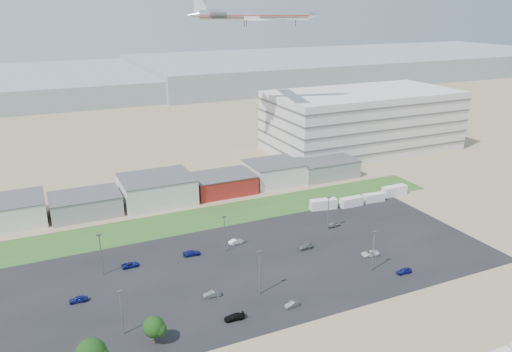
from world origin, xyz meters
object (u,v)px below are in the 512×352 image
parked_car_8 (334,224)px  parked_car_13 (292,304)px  parked_car_3 (234,317)px  parked_car_6 (192,253)px  parked_car_12 (305,247)px  parked_car_2 (404,271)px  parked_car_4 (212,294)px  parked_car_0 (370,253)px  parked_car_11 (236,241)px  parked_car_5 (78,299)px  box_trailer_a (323,204)px  airliner (254,15)px  parked_car_9 (130,265)px

parked_car_8 → parked_car_13: (-29.89, -29.91, -0.10)m
parked_car_3 → parked_car_6: size_ratio=0.94×
parked_car_6 → parked_car_13: parked_car_6 is taller
parked_car_6 → parked_car_12: size_ratio=1.10×
parked_car_2 → parked_car_4: (-44.16, 9.54, -0.02)m
parked_car_0 → parked_car_6: (-40.53, 18.91, 0.01)m
parked_car_6 → parked_car_11: (12.56, 1.30, 0.01)m
parked_car_5 → box_trailer_a: bearing=110.0°
parked_car_5 → parked_car_13: (40.25, -20.44, -0.10)m
parked_car_13 → airliner: bearing=152.3°
airliner → parked_car_8: size_ratio=12.39×
parked_car_0 → parked_car_9: bearing=-101.3°
parked_car_4 → parked_car_12: parked_car_4 is taller
parked_car_0 → parked_car_13: (-28.44, -11.40, -0.08)m
parked_car_3 → box_trailer_a: bearing=136.3°
parked_car_2 → parked_car_5: 73.19m
parked_car_5 → parked_car_6: 29.84m
parked_car_5 → parked_car_9: parked_car_5 is taller
parked_car_2 → parked_car_11: parked_car_11 is taller
parked_car_6 → parked_car_5: bearing=114.8°
parked_car_9 → parked_car_5: bearing=126.1°
airliner → parked_car_3: airliner is taller
parked_car_13 → parked_car_12: bearing=136.3°
airliner → parked_car_5: 113.77m
parked_car_0 → parked_car_11: bearing=-118.0°
parked_car_4 → parked_car_8: (43.74, 19.35, 0.02)m
parked_car_9 → parked_car_13: (27.30, -30.82, -0.02)m
parked_car_4 → parked_car_11: 25.46m
airliner → parked_car_13: size_ratio=14.05×
parked_car_0 → parked_car_4: bearing=-81.0°
parked_car_3 → parked_car_8: 51.52m
box_trailer_a → parked_car_13: 54.22m
airliner → parked_car_12: bearing=-90.2°
parked_car_8 → parked_car_11: 29.47m
parked_car_2 → parked_car_9: 64.86m
parked_car_2 → parked_car_4: 45.17m
box_trailer_a → parked_car_6: 47.59m
parked_car_8 → parked_car_13: bearing=129.6°
parked_car_3 → parked_car_4: parked_car_4 is taller
parked_car_2 → parked_car_8: (-0.42, 28.89, 0.01)m
parked_car_2 → parked_car_8: parked_car_8 is taller
box_trailer_a → parked_car_12: bearing=-121.9°
parked_car_9 → parked_car_12: size_ratio=1.03×
box_trailer_a → parked_car_2: (-3.66, -41.23, -0.91)m
parked_car_2 → parked_car_3: 42.97m
parked_car_3 → parked_car_12: (28.13, 20.60, -0.02)m
airliner → parked_car_0: 95.24m
parked_car_4 → parked_car_8: parked_car_8 is taller
parked_car_6 → parked_car_12: bearing=-102.3°
parked_car_0 → parked_car_6: size_ratio=1.02×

